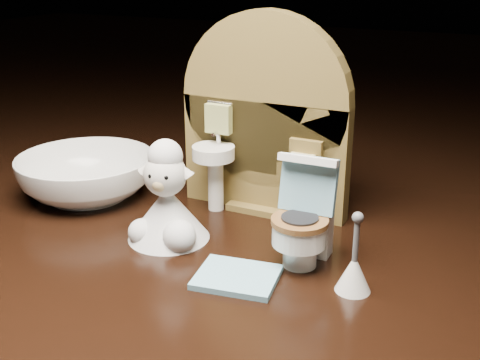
# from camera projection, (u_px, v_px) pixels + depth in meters

# --- Properties ---
(backdrop_panel) EXTENTS (0.13, 0.05, 0.15)m
(backdrop_panel) POSITION_uv_depth(u_px,v_px,m) (264.00, 126.00, 0.45)
(backdrop_panel) COLOR brown
(backdrop_panel) RESTS_ON ground
(toy_toilet) EXTENTS (0.04, 0.05, 0.07)m
(toy_toilet) POSITION_uv_depth(u_px,v_px,m) (304.00, 224.00, 0.38)
(toy_toilet) COLOR white
(toy_toilet) RESTS_ON ground
(bath_mat) EXTENTS (0.05, 0.05, 0.00)m
(bath_mat) POSITION_uv_depth(u_px,v_px,m) (237.00, 277.00, 0.37)
(bath_mat) COLOR #79B6CE
(bath_mat) RESTS_ON ground
(toilet_brush) EXTENTS (0.02, 0.02, 0.05)m
(toilet_brush) POSITION_uv_depth(u_px,v_px,m) (354.00, 270.00, 0.35)
(toilet_brush) COLOR white
(toilet_brush) RESTS_ON ground
(plush_lamb) EXTENTS (0.06, 0.06, 0.07)m
(plush_lamb) POSITION_uv_depth(u_px,v_px,m) (167.00, 205.00, 0.41)
(plush_lamb) COLOR silver
(plush_lamb) RESTS_ON ground
(ceramic_bowl) EXTENTS (0.12, 0.12, 0.03)m
(ceramic_bowl) POSITION_uv_depth(u_px,v_px,m) (87.00, 176.00, 0.49)
(ceramic_bowl) COLOR white
(ceramic_bowl) RESTS_ON ground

